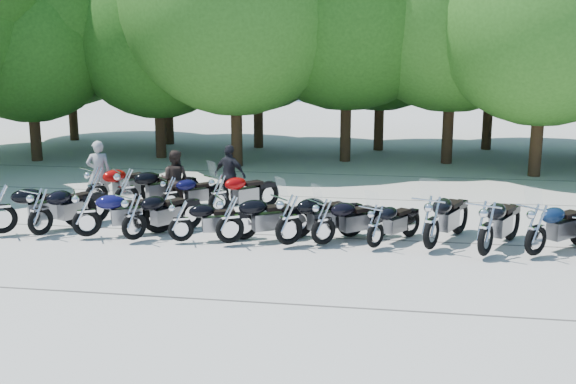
# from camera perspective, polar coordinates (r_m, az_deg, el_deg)

# --- Properties ---
(ground) EXTENTS (90.00, 90.00, 0.00)m
(ground) POSITION_cam_1_polar(r_m,az_deg,el_deg) (15.16, -0.89, -5.23)
(ground) COLOR #9A958B
(ground) RESTS_ON ground
(tree_1) EXTENTS (6.97, 6.97, 8.55)m
(tree_1) POSITION_cam_1_polar(r_m,az_deg,el_deg) (29.37, -21.18, 12.30)
(tree_1) COLOR #3A2614
(tree_1) RESTS_ON ground
(tree_2) EXTENTS (7.31, 7.31, 8.97)m
(tree_2) POSITION_cam_1_polar(r_m,az_deg,el_deg) (28.83, -11.08, 13.38)
(tree_2) COLOR #3A2614
(tree_2) RESTS_ON ground
(tree_3) EXTENTS (8.70, 8.70, 10.67)m
(tree_3) POSITION_cam_1_polar(r_m,az_deg,el_deg) (26.29, -4.54, 15.92)
(tree_3) COLOR #3A2614
(tree_3) RESTS_ON ground
(tree_6) EXTENTS (8.00, 8.00, 9.82)m
(tree_6) POSITION_cam_1_polar(r_m,az_deg,el_deg) (25.63, 21.03, 14.16)
(tree_6) COLOR #3A2614
(tree_6) RESTS_ON ground
(tree_9) EXTENTS (7.59, 7.59, 9.32)m
(tree_9) POSITION_cam_1_polar(r_m,az_deg,el_deg) (35.68, -18.18, 13.03)
(tree_9) COLOR #3A2614
(tree_9) RESTS_ON ground
(tree_10) EXTENTS (7.78, 7.78, 9.55)m
(tree_10) POSITION_cam_1_polar(r_m,az_deg,el_deg) (33.07, -10.34, 13.79)
(tree_10) COLOR #3A2614
(tree_10) RESTS_ON ground
(tree_11) EXTENTS (7.56, 7.56, 9.28)m
(tree_11) POSITION_cam_1_polar(r_m,az_deg,el_deg) (31.35, -2.60, 13.78)
(tree_11) COLOR #3A2614
(tree_11) RESTS_ON ground
(tree_12) EXTENTS (7.88, 7.88, 9.67)m
(tree_12) POSITION_cam_1_polar(r_m,az_deg,el_deg) (30.77, 7.94, 14.15)
(tree_12) COLOR #3A2614
(tree_12) RESTS_ON ground
(tree_13) EXTENTS (8.31, 8.31, 10.20)m
(tree_13) POSITION_cam_1_polar(r_m,az_deg,el_deg) (32.06, 17.04, 14.22)
(tree_13) COLOR #3A2614
(tree_13) RESTS_ON ground
(motorcycle_0) EXTENTS (2.54, 2.15, 1.45)m
(motorcycle_0) POSITION_cam_1_polar(r_m,az_deg,el_deg) (17.78, -23.15, -1.21)
(motorcycle_0) COLOR black
(motorcycle_0) RESTS_ON ground
(motorcycle_1) EXTENTS (1.69, 2.51, 1.37)m
(motorcycle_1) POSITION_cam_1_polar(r_m,az_deg,el_deg) (17.32, -20.28, -1.46)
(motorcycle_1) COLOR black
(motorcycle_1) RESTS_ON ground
(motorcycle_2) EXTENTS (2.45, 1.77, 1.35)m
(motorcycle_2) POSITION_cam_1_polar(r_m,az_deg,el_deg) (16.82, -16.71, -1.63)
(motorcycle_2) COLOR #0F0E3F
(motorcycle_2) RESTS_ON ground
(motorcycle_3) EXTENTS (1.91, 2.33, 1.32)m
(motorcycle_3) POSITION_cam_1_polar(r_m,az_deg,el_deg) (16.25, -12.93, -1.95)
(motorcycle_3) COLOR black
(motorcycle_3) RESTS_ON ground
(motorcycle_4) EXTENTS (2.16, 1.40, 1.18)m
(motorcycle_4) POSITION_cam_1_polar(r_m,az_deg,el_deg) (15.95, -9.06, -2.32)
(motorcycle_4) COLOR black
(motorcycle_4) RESTS_ON ground
(motorcycle_5) EXTENTS (2.42, 1.86, 1.35)m
(motorcycle_5) POSITION_cam_1_polar(r_m,az_deg,el_deg) (15.61, -4.94, -2.20)
(motorcycle_5) COLOR black
(motorcycle_5) RESTS_ON ground
(motorcycle_6) EXTENTS (2.38, 2.20, 1.41)m
(motorcycle_6) POSITION_cam_1_polar(r_m,az_deg,el_deg) (15.41, 0.08, -2.23)
(motorcycle_6) COLOR black
(motorcycle_6) RESTS_ON ground
(motorcycle_7) EXTENTS (2.18, 1.96, 1.27)m
(motorcycle_7) POSITION_cam_1_polar(r_m,az_deg,el_deg) (15.50, 3.02, -2.42)
(motorcycle_7) COLOR black
(motorcycle_7) RESTS_ON ground
(motorcycle_8) EXTENTS (1.67, 2.10, 1.18)m
(motorcycle_8) POSITION_cam_1_polar(r_m,az_deg,el_deg) (15.39, 7.42, -2.79)
(motorcycle_8) COLOR black
(motorcycle_8) RESTS_ON ground
(motorcycle_9) EXTENTS (1.77, 2.66, 1.45)m
(motorcycle_9) POSITION_cam_1_polar(r_m,az_deg,el_deg) (15.42, 12.08, -2.41)
(motorcycle_9) COLOR black
(motorcycle_9) RESTS_ON ground
(motorcycle_10) EXTENTS (1.82, 2.63, 1.44)m
(motorcycle_10) POSITION_cam_1_polar(r_m,az_deg,el_deg) (15.22, 16.44, -2.84)
(motorcycle_10) COLOR black
(motorcycle_10) RESTS_ON ground
(motorcycle_11) EXTENTS (2.25, 2.21, 1.37)m
(motorcycle_11) POSITION_cam_1_polar(r_m,az_deg,el_deg) (15.59, 20.29, -2.90)
(motorcycle_11) COLOR #0D1E3C
(motorcycle_11) RESTS_ON ground
(motorcycle_13) EXTENTS (2.12, 2.43, 1.41)m
(motorcycle_13) POSITION_cam_1_polar(r_m,az_deg,el_deg) (19.81, -15.96, 0.49)
(motorcycle_13) COLOR #930705
(motorcycle_13) RESTS_ON ground
(motorcycle_14) EXTENTS (2.43, 2.21, 1.43)m
(motorcycle_14) POSITION_cam_1_polar(r_m,az_deg,el_deg) (19.24, -13.54, 0.32)
(motorcycle_14) COLOR black
(motorcycle_14) RESTS_ON ground
(motorcycle_15) EXTENTS (1.96, 1.86, 1.17)m
(motorcycle_15) POSITION_cam_1_polar(r_m,az_deg,el_deg) (18.95, -9.96, -0.09)
(motorcycle_15) COLOR black
(motorcycle_15) RESTS_ON ground
(motorcycle_16) EXTENTS (2.08, 2.19, 1.31)m
(motorcycle_16) POSITION_cam_1_polar(r_m,az_deg,el_deg) (18.43, -5.89, -0.10)
(motorcycle_16) COLOR #9D0507
(motorcycle_16) RESTS_ON ground
(rider_0) EXTENTS (0.82, 0.70, 1.90)m
(rider_0) POSITION_cam_1_polar(r_m,az_deg,el_deg) (20.55, -15.73, 1.60)
(rider_0) COLOR #99989B
(rider_0) RESTS_ON ground
(rider_1) EXTENTS (0.85, 0.68, 1.71)m
(rider_1) POSITION_cam_1_polar(r_m,az_deg,el_deg) (19.41, -9.57, 1.02)
(rider_1) COLOR black
(rider_1) RESTS_ON ground
(rider_2) EXTENTS (1.14, 0.77, 1.79)m
(rider_2) POSITION_cam_1_polar(r_m,az_deg,el_deg) (19.70, -4.94, 1.42)
(rider_2) COLOR black
(rider_2) RESTS_ON ground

